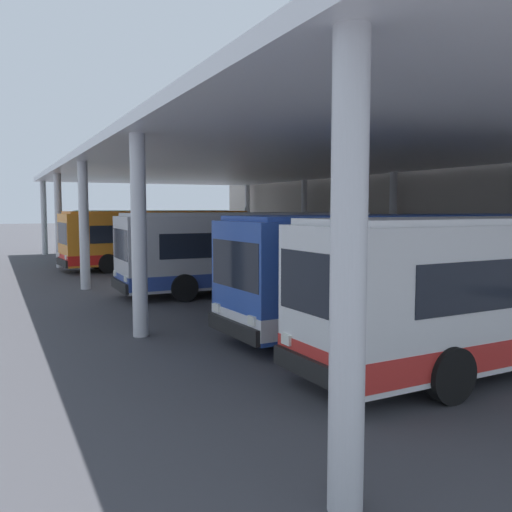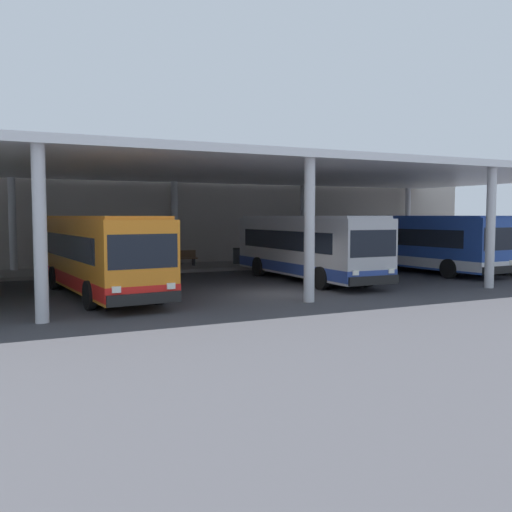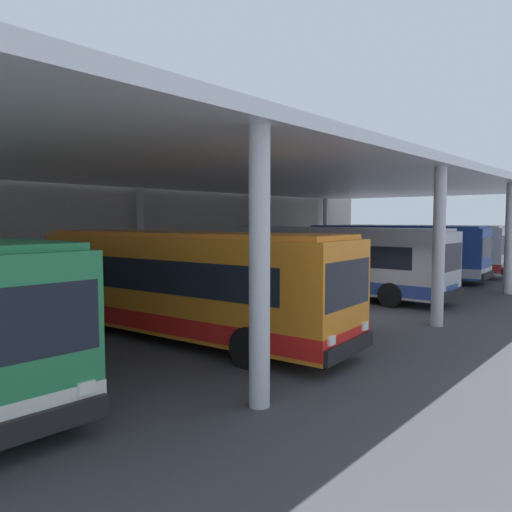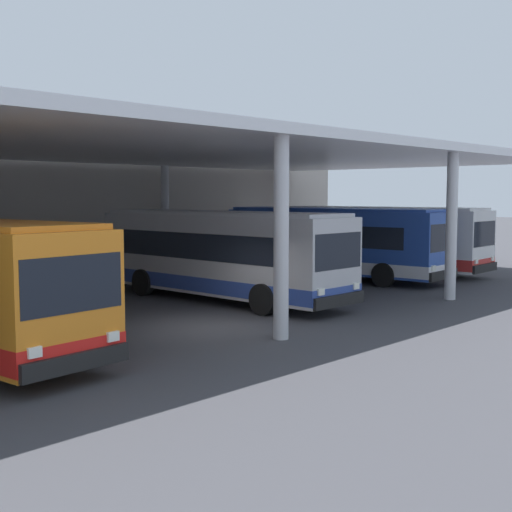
% 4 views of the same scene
% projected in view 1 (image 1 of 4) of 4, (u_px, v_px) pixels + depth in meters
% --- Properties ---
extents(ground_plane, '(200.00, 200.00, 0.00)m').
position_uv_depth(ground_plane, '(145.00, 285.00, 23.81)').
color(ground_plane, '#3D3D42').
extents(platform_kerb, '(42.00, 4.50, 0.18)m').
position_uv_depth(platform_kerb, '(365.00, 270.00, 28.90)').
color(platform_kerb, gray).
rests_on(platform_kerb, ground).
extents(station_building_facade, '(48.00, 1.60, 6.62)m').
position_uv_depth(station_building_facade, '(415.00, 209.00, 30.03)').
color(station_building_facade, '#ADA399').
rests_on(station_building_facade, ground).
extents(canopy_shelter, '(40.00, 17.00, 5.55)m').
position_uv_depth(canopy_shelter, '(259.00, 166.00, 25.73)').
color(canopy_shelter, silver).
rests_on(canopy_shelter, ground).
extents(bus_nearest_bay, '(3.09, 10.64, 3.17)m').
position_uv_depth(bus_nearest_bay, '(153.00, 233.00, 36.85)').
color(bus_nearest_bay, '#28844C').
rests_on(bus_nearest_bay, ground).
extents(bus_second_bay, '(3.31, 10.69, 3.17)m').
position_uv_depth(bus_second_bay, '(159.00, 238.00, 30.69)').
color(bus_second_bay, orange).
rests_on(bus_second_bay, ground).
extents(bus_middle_bay, '(2.74, 10.53, 3.17)m').
position_uv_depth(bus_middle_bay, '(251.00, 250.00, 22.04)').
color(bus_middle_bay, '#B7B7BC').
rests_on(bus_middle_bay, ground).
extents(bus_far_bay, '(3.18, 10.66, 3.17)m').
position_uv_depth(bus_far_bay, '(400.00, 269.00, 15.31)').
color(bus_far_bay, '#284CA8').
rests_on(bus_far_bay, ground).
extents(bench_waiting, '(1.80, 0.45, 0.92)m').
position_uv_depth(bench_waiting, '(365.00, 259.00, 28.97)').
color(bench_waiting, brown).
rests_on(bench_waiting, platform_kerb).
extents(trash_bin, '(0.52, 0.52, 0.98)m').
position_uv_depth(trash_bin, '(413.00, 265.00, 25.76)').
color(trash_bin, '#33383D').
rests_on(trash_bin, platform_kerb).
extents(banner_sign, '(0.70, 0.12, 3.20)m').
position_uv_depth(banner_sign, '(245.00, 226.00, 40.35)').
color(banner_sign, '#B2B2B7').
rests_on(banner_sign, platform_kerb).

